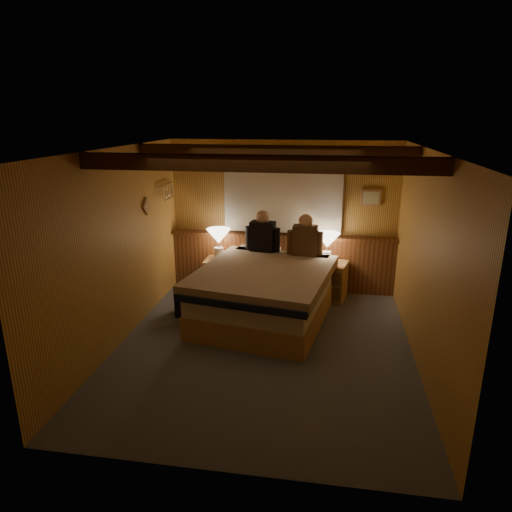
% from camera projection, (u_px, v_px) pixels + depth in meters
% --- Properties ---
extents(floor, '(4.20, 4.20, 0.00)m').
position_uv_depth(floor, '(264.00, 347.00, 5.66)').
color(floor, '#4D535C').
rests_on(floor, ground).
extents(ceiling, '(4.20, 4.20, 0.00)m').
position_uv_depth(ceiling, '(265.00, 149.00, 4.95)').
color(ceiling, '#D9AA51').
rests_on(ceiling, wall_back).
extents(wall_back, '(3.60, 0.00, 3.60)m').
position_uv_depth(wall_back, '(283.00, 217.00, 7.28)').
color(wall_back, gold).
rests_on(wall_back, floor).
extents(wall_left, '(0.00, 4.20, 4.20)m').
position_uv_depth(wall_left, '(119.00, 248.00, 5.57)').
color(wall_left, gold).
rests_on(wall_left, floor).
extents(wall_right, '(0.00, 4.20, 4.20)m').
position_uv_depth(wall_right, '(425.00, 263.00, 5.03)').
color(wall_right, gold).
rests_on(wall_right, floor).
extents(wall_front, '(3.60, 0.00, 3.60)m').
position_uv_depth(wall_front, '(224.00, 338.00, 3.32)').
color(wall_front, gold).
rests_on(wall_front, floor).
extents(wainscot, '(3.60, 0.23, 0.94)m').
position_uv_depth(wainscot, '(282.00, 261.00, 7.43)').
color(wainscot, brown).
rests_on(wainscot, wall_back).
extents(curtain_window, '(2.18, 0.09, 1.11)m').
position_uv_depth(curtain_window, '(283.00, 198.00, 7.12)').
color(curtain_window, '#422610').
rests_on(curtain_window, wall_back).
extents(ceiling_beams, '(3.60, 1.65, 0.16)m').
position_uv_depth(ceiling_beams, '(267.00, 157.00, 5.12)').
color(ceiling_beams, '#422610').
rests_on(ceiling_beams, ceiling).
extents(coat_rail, '(0.05, 0.55, 0.24)m').
position_uv_depth(coat_rail, '(167.00, 190.00, 6.91)').
color(coat_rail, silver).
rests_on(coat_rail, wall_left).
extents(framed_print, '(0.30, 0.04, 0.25)m').
position_uv_depth(framed_print, '(371.00, 198.00, 6.95)').
color(framed_print, '#A37651').
rests_on(framed_print, wall_back).
extents(bed, '(2.02, 2.45, 0.75)m').
position_uv_depth(bed, '(266.00, 291.00, 6.39)').
color(bed, tan).
rests_on(bed, floor).
extents(nightstand_left, '(0.50, 0.45, 0.55)m').
position_uv_depth(nightstand_left, '(221.00, 276.00, 7.37)').
color(nightstand_left, tan).
rests_on(nightstand_left, floor).
extents(nightstand_right, '(0.62, 0.58, 0.59)m').
position_uv_depth(nightstand_right, '(328.00, 281.00, 7.09)').
color(nightstand_right, tan).
rests_on(nightstand_right, floor).
extents(lamp_left, '(0.38, 0.38, 0.49)m').
position_uv_depth(lamp_left, '(219.00, 238.00, 7.22)').
color(lamp_left, silver).
rests_on(lamp_left, nightstand_left).
extents(lamp_right, '(0.36, 0.36, 0.47)m').
position_uv_depth(lamp_right, '(328.00, 242.00, 6.88)').
color(lamp_right, silver).
rests_on(lamp_right, nightstand_right).
extents(person_left, '(0.54, 0.26, 0.66)m').
position_uv_depth(person_left, '(263.00, 234.00, 6.98)').
color(person_left, black).
rests_on(person_left, bed).
extents(person_right, '(0.53, 0.23, 0.65)m').
position_uv_depth(person_right, '(305.00, 238.00, 6.78)').
color(person_right, '#4F351F').
rests_on(person_right, bed).
extents(duffel_bag, '(0.58, 0.44, 0.37)m').
position_uv_depth(duffel_bag, '(192.00, 303.00, 6.60)').
color(duffel_bag, black).
rests_on(duffel_bag, floor).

